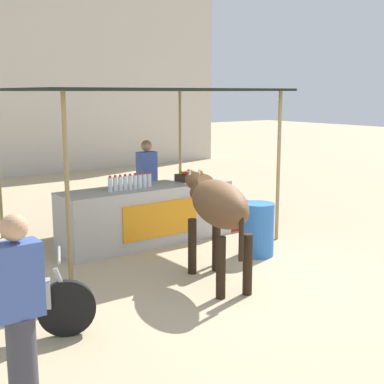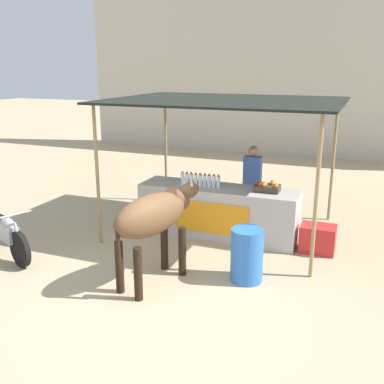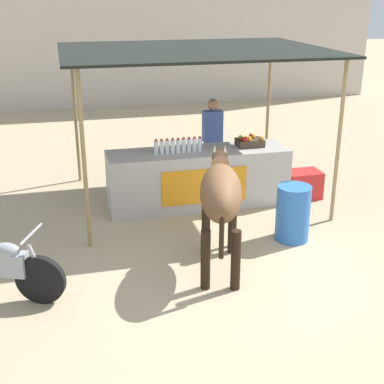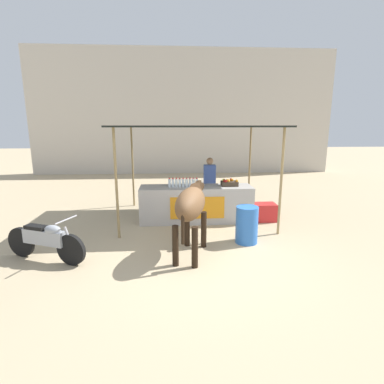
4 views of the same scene
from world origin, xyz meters
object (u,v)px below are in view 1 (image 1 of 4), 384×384
(cooler_box, at_px, (236,215))
(water_barrel, at_px, (258,229))
(fruit_crate, at_px, (190,176))
(motorcycle_parked, at_px, (7,302))
(stall_counter, at_px, (148,215))
(cow, at_px, (217,206))
(passerby_on_street, at_px, (20,320))
(vendor_behind_counter, at_px, (147,184))

(cooler_box, relative_size, water_barrel, 0.73)
(fruit_crate, xyz_separation_m, motorcycle_parked, (-3.97, -2.32, -0.61))
(fruit_crate, bearing_deg, stall_counter, -176.92)
(cooler_box, bearing_deg, stall_counter, 177.02)
(cow, height_order, passerby_on_street, passerby_on_street)
(vendor_behind_counter, bearing_deg, fruit_crate, -57.46)
(water_barrel, distance_m, passerby_on_street, 4.90)
(cow, xyz_separation_m, passerby_on_street, (-3.13, -1.58, -0.18))
(stall_counter, bearing_deg, cow, -97.13)
(vendor_behind_counter, bearing_deg, water_barrel, -77.16)
(stall_counter, relative_size, motorcycle_parked, 1.77)
(motorcycle_parked, bearing_deg, vendor_behind_counter, 40.73)
(water_barrel, bearing_deg, cow, -156.81)
(fruit_crate, height_order, water_barrel, fruit_crate)
(cow, bearing_deg, fruit_crate, 62.04)
(motorcycle_parked, bearing_deg, cow, 2.35)
(fruit_crate, bearing_deg, motorcycle_parked, -149.63)
(passerby_on_street, bearing_deg, fruit_crate, 41.31)
(fruit_crate, distance_m, passerby_on_street, 5.74)
(vendor_behind_counter, xyz_separation_m, water_barrel, (0.54, -2.37, -0.44))
(fruit_crate, relative_size, water_barrel, 0.53)
(vendor_behind_counter, bearing_deg, cow, -103.95)
(stall_counter, bearing_deg, cooler_box, -2.98)
(cooler_box, bearing_deg, cow, -135.98)
(cooler_box, bearing_deg, vendor_behind_counter, 148.95)
(vendor_behind_counter, relative_size, cooler_box, 2.75)
(stall_counter, distance_m, water_barrel, 1.90)
(vendor_behind_counter, height_order, passerby_on_street, same)
(motorcycle_parked, bearing_deg, passerby_on_street, -103.11)
(vendor_behind_counter, distance_m, motorcycle_parked, 4.66)
(cow, xyz_separation_m, motorcycle_parked, (-2.79, -0.11, -0.60))
(passerby_on_street, bearing_deg, cooler_box, 34.63)
(vendor_behind_counter, xyz_separation_m, motorcycle_parked, (-3.52, -3.03, -0.42))
(fruit_crate, bearing_deg, cow, -117.96)
(stall_counter, height_order, fruit_crate, fruit_crate)
(stall_counter, distance_m, vendor_behind_counter, 0.95)
(vendor_behind_counter, bearing_deg, passerby_on_street, -130.67)
(water_barrel, distance_m, cow, 1.51)
(stall_counter, height_order, vendor_behind_counter, vendor_behind_counter)
(water_barrel, bearing_deg, fruit_crate, 93.13)
(vendor_behind_counter, height_order, motorcycle_parked, vendor_behind_counter)
(cooler_box, height_order, motorcycle_parked, motorcycle_parked)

